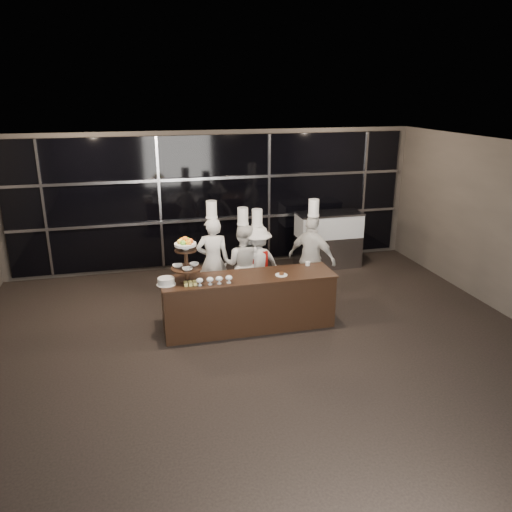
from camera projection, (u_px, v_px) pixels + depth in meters
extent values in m
plane|color=black|center=(280.00, 383.00, 6.80)|extent=(10.00, 10.00, 0.00)
plane|color=black|center=(284.00, 161.00, 5.85)|extent=(10.00, 10.00, 0.00)
plane|color=#473F38|center=(215.00, 200.00, 10.93)|extent=(9.00, 0.00, 9.00)
cube|color=black|center=(216.00, 201.00, 10.87)|extent=(8.60, 0.04, 2.80)
cube|color=#A5A5AA|center=(216.00, 219.00, 10.95)|extent=(8.60, 0.06, 0.06)
cube|color=#A5A5AA|center=(215.00, 178.00, 10.67)|extent=(8.60, 0.06, 0.06)
cube|color=#A5A5AA|center=(44.00, 210.00, 10.03)|extent=(0.05, 0.05, 2.80)
cube|color=#A5A5AA|center=(160.00, 204.00, 10.56)|extent=(0.05, 0.05, 2.80)
cube|color=#A5A5AA|center=(269.00, 198.00, 11.12)|extent=(0.05, 0.05, 2.80)
cube|color=#A5A5AA|center=(364.00, 193.00, 11.65)|extent=(0.05, 0.05, 2.80)
cube|color=black|center=(249.00, 303.00, 8.26)|extent=(2.80, 0.70, 0.90)
cube|color=black|center=(249.00, 277.00, 8.11)|extent=(2.84, 0.74, 0.03)
cylinder|color=black|center=(187.00, 281.00, 7.87)|extent=(0.24, 0.24, 0.03)
cylinder|color=black|center=(186.00, 261.00, 7.76)|extent=(0.06, 0.06, 0.70)
cylinder|color=black|center=(186.00, 268.00, 7.80)|extent=(0.48, 0.48, 0.02)
cylinder|color=black|center=(186.00, 250.00, 7.71)|extent=(0.34, 0.34, 0.02)
cylinder|color=white|center=(185.00, 248.00, 7.70)|extent=(0.10, 0.10, 0.06)
cylinder|color=white|center=(185.00, 244.00, 7.68)|extent=(0.34, 0.34, 0.04)
sphere|color=#E75413|center=(190.00, 241.00, 7.68)|extent=(0.09, 0.09, 0.09)
sphere|color=#59AE2C|center=(187.00, 240.00, 7.74)|extent=(0.09, 0.09, 0.09)
sphere|color=orange|center=(182.00, 240.00, 7.72)|extent=(0.09, 0.09, 0.09)
sphere|color=yellow|center=(180.00, 242.00, 7.65)|extent=(0.09, 0.09, 0.09)
sphere|color=#68B82F|center=(183.00, 243.00, 7.59)|extent=(0.09, 0.09, 0.09)
sphere|color=orange|center=(188.00, 243.00, 7.61)|extent=(0.09, 0.09, 0.09)
sphere|color=orange|center=(185.00, 239.00, 7.65)|extent=(0.09, 0.09, 0.09)
imported|color=white|center=(178.00, 266.00, 7.82)|extent=(0.16, 0.16, 0.04)
imported|color=white|center=(194.00, 264.00, 7.88)|extent=(0.15, 0.15, 0.05)
imported|color=white|center=(187.00, 269.00, 7.68)|extent=(0.16, 0.16, 0.04)
cylinder|color=silver|center=(200.00, 285.00, 7.71)|extent=(0.07, 0.07, 0.01)
cylinder|color=silver|center=(200.00, 283.00, 7.70)|extent=(0.02, 0.02, 0.05)
ellipsoid|color=silver|center=(200.00, 280.00, 7.68)|extent=(0.11, 0.11, 0.08)
ellipsoid|color=#16BD17|center=(200.00, 280.00, 7.68)|extent=(0.08, 0.08, 0.05)
cylinder|color=silver|center=(210.00, 284.00, 7.75)|extent=(0.07, 0.07, 0.01)
cylinder|color=silver|center=(210.00, 282.00, 7.74)|extent=(0.02, 0.02, 0.05)
ellipsoid|color=silver|center=(210.00, 279.00, 7.72)|extent=(0.11, 0.11, 0.08)
ellipsoid|color=red|center=(210.00, 279.00, 7.72)|extent=(0.08, 0.08, 0.05)
cylinder|color=silver|center=(219.00, 283.00, 7.78)|extent=(0.07, 0.07, 0.01)
cylinder|color=silver|center=(219.00, 282.00, 7.77)|extent=(0.02, 0.02, 0.05)
ellipsoid|color=silver|center=(219.00, 279.00, 7.76)|extent=(0.11, 0.11, 0.08)
ellipsoid|color=beige|center=(219.00, 278.00, 7.75)|extent=(0.08, 0.08, 0.05)
cylinder|color=silver|center=(229.00, 283.00, 7.82)|extent=(0.07, 0.07, 0.01)
cylinder|color=silver|center=(229.00, 281.00, 7.81)|extent=(0.02, 0.02, 0.05)
ellipsoid|color=silver|center=(229.00, 278.00, 7.79)|extent=(0.11, 0.11, 0.08)
ellipsoid|color=#532018|center=(229.00, 278.00, 7.79)|extent=(0.08, 0.08, 0.05)
cylinder|color=white|center=(166.00, 284.00, 7.75)|extent=(0.30, 0.30, 0.01)
cylinder|color=silver|center=(166.00, 281.00, 7.73)|extent=(0.26, 0.26, 0.10)
cube|color=#E3D76F|center=(186.00, 285.00, 7.67)|extent=(0.06, 0.06, 0.05)
cube|color=#E3D76F|center=(191.00, 284.00, 7.69)|extent=(0.06, 0.06, 0.05)
cube|color=#E3D76F|center=(195.00, 284.00, 7.71)|extent=(0.05, 0.06, 0.05)
cube|color=#E3D76F|center=(186.00, 283.00, 7.74)|extent=(0.06, 0.06, 0.05)
cube|color=#E3D76F|center=(190.00, 283.00, 7.75)|extent=(0.06, 0.06, 0.05)
cube|color=#E3D76F|center=(195.00, 282.00, 7.77)|extent=(0.05, 0.06, 0.05)
cylinder|color=white|center=(281.00, 275.00, 8.13)|extent=(0.20, 0.20, 0.01)
cylinder|color=#4C2814|center=(281.00, 273.00, 8.13)|extent=(0.08, 0.08, 0.04)
cylinder|color=white|center=(308.00, 264.00, 8.58)|extent=(0.08, 0.08, 0.07)
cube|color=#A5A5AA|center=(328.00, 251.00, 11.20)|extent=(1.41, 0.61, 0.70)
cube|color=silver|center=(329.00, 225.00, 11.01)|extent=(1.41, 0.61, 0.50)
cube|color=#FFC67F|center=(329.00, 225.00, 11.01)|extent=(1.31, 0.50, 0.40)
cube|color=#A5A5AA|center=(329.00, 214.00, 10.93)|extent=(1.43, 0.63, 0.04)
imported|color=silver|center=(213.00, 261.00, 9.09)|extent=(0.64, 0.46, 1.65)
cylinder|color=white|center=(212.00, 209.00, 8.78)|extent=(0.19, 0.19, 0.30)
cylinder|color=white|center=(212.00, 217.00, 8.83)|extent=(0.21, 0.21, 0.03)
imported|color=silver|center=(243.00, 264.00, 9.12)|extent=(0.92, 0.84, 1.52)
cylinder|color=white|center=(243.00, 216.00, 8.83)|extent=(0.19, 0.19, 0.30)
cylinder|color=white|center=(243.00, 224.00, 8.88)|extent=(0.21, 0.21, 0.03)
imported|color=white|center=(257.00, 264.00, 9.22)|extent=(1.08, 0.83, 1.47)
cylinder|color=white|center=(257.00, 217.00, 8.94)|extent=(0.19, 0.19, 0.30)
cylinder|color=white|center=(257.00, 225.00, 8.98)|extent=(0.21, 0.21, 0.03)
cube|color=maroon|center=(259.00, 266.00, 9.11)|extent=(0.34, 0.03, 0.55)
imported|color=silver|center=(312.00, 259.00, 9.24)|extent=(0.93, 0.99, 1.64)
cylinder|color=white|center=(314.00, 208.00, 8.93)|extent=(0.19, 0.19, 0.30)
cylinder|color=white|center=(313.00, 215.00, 8.97)|extent=(0.21, 0.21, 0.03)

